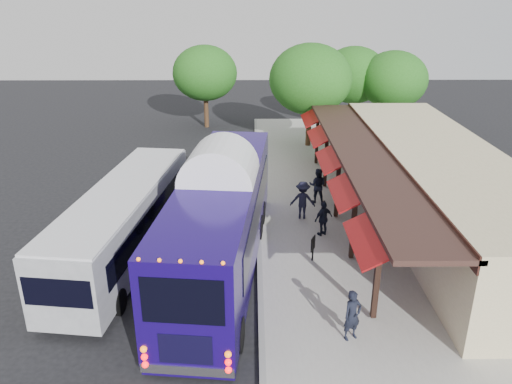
% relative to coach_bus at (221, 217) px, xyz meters
% --- Properties ---
extents(ground, '(90.00, 90.00, 0.00)m').
position_rel_coach_bus_xyz_m(ground, '(1.45, 0.36, -2.23)').
color(ground, black).
rests_on(ground, ground).
extents(sidewalk, '(10.00, 40.00, 0.15)m').
position_rel_coach_bus_xyz_m(sidewalk, '(6.45, 4.36, -2.15)').
color(sidewalk, '#9E9B93').
rests_on(sidewalk, ground).
extents(curb, '(0.20, 40.00, 0.16)m').
position_rel_coach_bus_xyz_m(curb, '(1.50, 4.36, -2.15)').
color(curb, gray).
rests_on(curb, ground).
extents(station_shelter, '(8.15, 20.00, 3.60)m').
position_rel_coach_bus_xyz_m(station_shelter, '(9.83, 4.36, -0.38)').
color(station_shelter, tan).
rests_on(station_shelter, ground).
extents(coach_bus, '(3.98, 13.16, 4.15)m').
position_rel_coach_bus_xyz_m(coach_bus, '(0.00, 0.00, 0.00)').
color(coach_bus, '#18075B').
rests_on(coach_bus, ground).
extents(city_bus, '(3.78, 11.45, 3.02)m').
position_rel_coach_bus_xyz_m(city_bus, '(-4.01, 0.94, -0.56)').
color(city_bus, gray).
rests_on(city_bus, ground).
extents(ped_a, '(0.73, 0.63, 1.69)m').
position_rel_coach_bus_xyz_m(ped_a, '(4.30, -4.64, -1.23)').
color(ped_a, black).
rests_on(ped_a, sidewalk).
extents(ped_b, '(1.03, 0.89, 1.83)m').
position_rel_coach_bus_xyz_m(ped_b, '(4.55, 6.29, -1.16)').
color(ped_b, black).
rests_on(ped_b, sidewalk).
extents(ped_c, '(1.01, 0.84, 1.61)m').
position_rel_coach_bus_xyz_m(ped_c, '(4.36, 2.52, -1.27)').
color(ped_c, black).
rests_on(ped_c, sidewalk).
extents(ped_d, '(1.26, 0.81, 1.85)m').
position_rel_coach_bus_xyz_m(ped_d, '(3.60, 4.34, -1.15)').
color(ped_d, black).
rests_on(ped_d, sidewalk).
extents(sign_board, '(0.23, 0.46, 1.06)m').
position_rel_coach_bus_xyz_m(sign_board, '(3.64, 0.24, -1.36)').
color(sign_board, black).
rests_on(sign_board, sidewalk).
extents(tree_left, '(5.59, 5.59, 7.16)m').
position_rel_coach_bus_xyz_m(tree_left, '(5.15, 16.54, 2.55)').
color(tree_left, '#382314').
rests_on(tree_left, ground).
extents(tree_mid, '(5.06, 5.06, 6.48)m').
position_rel_coach_bus_xyz_m(tree_mid, '(9.01, 21.26, 2.09)').
color(tree_mid, '#382314').
rests_on(tree_mid, ground).
extents(tree_right, '(4.96, 4.96, 6.34)m').
position_rel_coach_bus_xyz_m(tree_right, '(11.63, 19.57, 2.00)').
color(tree_right, '#382314').
rests_on(tree_right, ground).
extents(tree_far, '(5.06, 5.06, 6.48)m').
position_rel_coach_bus_xyz_m(tree_far, '(-2.50, 22.28, 2.09)').
color(tree_far, '#382314').
rests_on(tree_far, ground).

